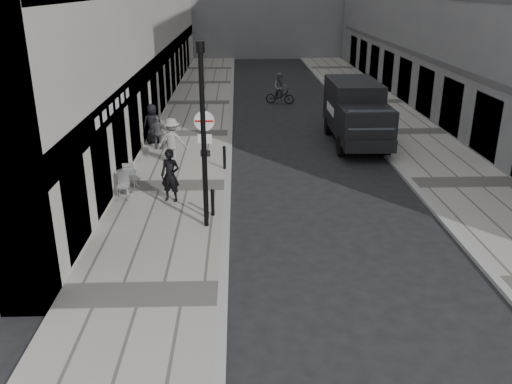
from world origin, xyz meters
TOP-DOWN VIEW (x-y plane):
  - ground at (0.00, 0.00)m, footprint 120.00×120.00m
  - sidewalk at (-2.00, 18.00)m, footprint 4.00×60.00m
  - far_sidewalk at (9.00, 18.00)m, footprint 4.00×60.00m
  - walking_man at (-1.92, 8.81)m, footprint 0.77×0.61m
  - sign_post at (-0.60, 7.28)m, footprint 0.62×0.11m
  - lamppost at (-0.60, 6.67)m, footprint 0.25×0.25m
  - bollard_near at (-0.43, 7.48)m, footprint 0.11×0.11m
  - bollard_far at (-0.15, 12.25)m, footprint 0.12×0.12m
  - panel_van at (6.00, 16.30)m, footprint 2.31×6.10m
  - cyclist at (3.12, 25.64)m, footprint 1.92×1.05m
  - pedestrian_a at (-3.21, 15.18)m, footprint 0.92×0.44m
  - pedestrian_b at (-2.34, 13.08)m, footprint 1.31×0.84m
  - pedestrian_c at (-3.60, 16.24)m, footprint 1.07×0.91m
  - cafe_table_near at (-2.80, 15.85)m, footprint 0.72×1.61m
  - cafe_table_mid at (-2.80, 15.99)m, footprint 0.64×1.44m
  - cafe_table_far at (-3.60, 9.59)m, footprint 0.75×1.70m

SIDE VIEW (x-z plane):
  - ground at x=0.00m, z-range 0.00..0.00m
  - sidewalk at x=-2.00m, z-range 0.00..0.12m
  - far_sidewalk at x=9.00m, z-range 0.00..0.12m
  - cafe_table_mid at x=-2.80m, z-range 0.13..0.95m
  - bollard_near at x=-0.43m, z-range 0.12..0.96m
  - bollard_far at x=-0.15m, z-range 0.12..1.02m
  - cafe_table_near at x=-2.80m, z-range 0.13..1.05m
  - cafe_table_far at x=-3.60m, z-range 0.13..1.09m
  - cyclist at x=3.12m, z-range -0.21..1.74m
  - pedestrian_a at x=-3.21m, z-range 0.12..1.66m
  - walking_man at x=-1.92m, z-range 0.12..1.96m
  - pedestrian_c at x=-3.60m, z-range 0.12..1.97m
  - pedestrian_b at x=-2.34m, z-range 0.12..2.03m
  - panel_van at x=6.00m, z-range 0.18..3.04m
  - sign_post at x=-0.60m, z-range 0.63..4.22m
  - lamppost at x=-0.60m, z-range 0.43..6.01m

